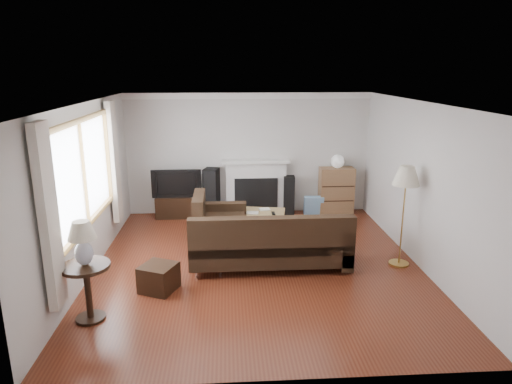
{
  "coord_description": "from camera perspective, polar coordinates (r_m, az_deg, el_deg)",
  "views": [
    {
      "loc": [
        -0.45,
        -6.58,
        2.98
      ],
      "look_at": [
        0.0,
        0.3,
        1.1
      ],
      "focal_mm": 32.0,
      "sensor_mm": 36.0,
      "label": 1
    }
  ],
  "objects": [
    {
      "name": "room",
      "position": [
        6.82,
        0.16,
        0.55
      ],
      "size": [
        5.1,
        5.6,
        2.54
      ],
      "color": "#582313",
      "rests_on": "ground"
    },
    {
      "name": "window",
      "position": [
        6.84,
        -20.68,
        2.18
      ],
      "size": [
        0.12,
        2.74,
        1.54
      ],
      "primitive_type": "cube",
      "color": "brown",
      "rests_on": "room"
    },
    {
      "name": "curtain_near",
      "position": [
        5.47,
        -24.48,
        -2.97
      ],
      "size": [
        0.1,
        0.35,
        2.1
      ],
      "primitive_type": "cube",
      "color": "beige",
      "rests_on": "room"
    },
    {
      "name": "curtain_far",
      "position": [
        8.29,
        -17.31,
        3.57
      ],
      "size": [
        0.1,
        0.35,
        2.1
      ],
      "primitive_type": "cube",
      "color": "beige",
      "rests_on": "room"
    },
    {
      "name": "fireplace",
      "position": [
        9.55,
        -0.01,
        0.67
      ],
      "size": [
        1.4,
        0.26,
        1.15
      ],
      "primitive_type": "cube",
      "color": "white",
      "rests_on": "room"
    },
    {
      "name": "tv_stand",
      "position": [
        9.54,
        -9.71,
        -1.76
      ],
      "size": [
        0.89,
        0.4,
        0.44
      ],
      "primitive_type": "cube",
      "color": "black",
      "rests_on": "ground"
    },
    {
      "name": "television",
      "position": [
        9.41,
        -9.84,
        1.2
      ],
      "size": [
        1.0,
        0.13,
        0.57
      ],
      "primitive_type": "imported",
      "color": "black",
      "rests_on": "tv_stand"
    },
    {
      "name": "speaker_left",
      "position": [
        9.44,
        -5.56,
        -0.04
      ],
      "size": [
        0.35,
        0.39,
        1.0
      ],
      "primitive_type": "cube",
      "rotation": [
        0.0,
        0.0,
        -0.26
      ],
      "color": "black",
      "rests_on": "ground"
    },
    {
      "name": "speaker_right",
      "position": [
        9.57,
        4.13,
        -0.39
      ],
      "size": [
        0.24,
        0.29,
        0.81
      ],
      "primitive_type": "cube",
      "rotation": [
        0.0,
        0.0,
        -0.08
      ],
      "color": "black",
      "rests_on": "ground"
    },
    {
      "name": "bookshelf",
      "position": [
        9.71,
        9.99,
        0.17
      ],
      "size": [
        0.71,
        0.34,
        0.98
      ],
      "primitive_type": "cube",
      "color": "brown",
      "rests_on": "ground"
    },
    {
      "name": "globe_lamp",
      "position": [
        9.57,
        10.16,
        3.78
      ],
      "size": [
        0.27,
        0.27,
        0.27
      ],
      "primitive_type": "sphere",
      "color": "white",
      "rests_on": "bookshelf"
    },
    {
      "name": "sectional_sofa",
      "position": [
        7.05,
        1.71,
        -6.0
      ],
      "size": [
        2.63,
        1.92,
        0.85
      ],
      "primitive_type": "cube",
      "color": "black",
      "rests_on": "ground"
    },
    {
      "name": "coffee_table",
      "position": [
        8.37,
        -0.47,
        -3.94
      ],
      "size": [
        1.26,
        0.82,
        0.46
      ],
      "primitive_type": "cube",
      "rotation": [
        0.0,
        0.0,
        -0.17
      ],
      "color": "olive",
      "rests_on": "ground"
    },
    {
      "name": "footstool",
      "position": [
        6.53,
        -12.06,
        -10.42
      ],
      "size": [
        0.58,
        0.58,
        0.37
      ],
      "primitive_type": "cube",
      "rotation": [
        0.0,
        0.0,
        -0.42
      ],
      "color": "black",
      "rests_on": "ground"
    },
    {
      "name": "floor_lamp",
      "position": [
        7.31,
        17.88,
        -2.95
      ],
      "size": [
        0.41,
        0.41,
        1.58
      ],
      "primitive_type": "cube",
      "rotation": [
        0.0,
        0.0,
        0.02
      ],
      "color": "#B0883D",
      "rests_on": "ground"
    },
    {
      "name": "side_table",
      "position": [
        5.99,
        -20.25,
        -11.68
      ],
      "size": [
        0.58,
        0.58,
        0.72
      ],
      "primitive_type": "cube",
      "color": "black",
      "rests_on": "ground"
    },
    {
      "name": "table_lamp",
      "position": [
        5.75,
        -20.82,
        -6.04
      ],
      "size": [
        0.33,
        0.33,
        0.54
      ],
      "primitive_type": "cube",
      "color": "silver",
      "rests_on": "side_table"
    }
  ]
}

